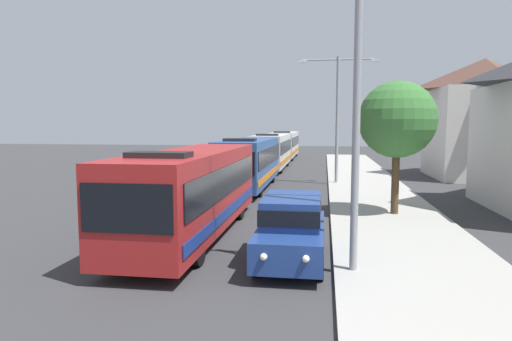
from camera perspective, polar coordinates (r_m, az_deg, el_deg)
bus_lead at (r=16.11m, az=-7.99°, el=-2.33°), size 2.58×10.92×3.21m
bus_second_in_line at (r=27.83m, az=-0.85°, el=1.18°), size 2.58×10.48×3.21m
bus_middle at (r=39.81m, az=2.04°, el=2.60°), size 2.58×11.14×3.21m
bus_fourth_in_line at (r=52.82m, az=3.69°, el=3.41°), size 2.58×12.30×3.21m
white_suv at (r=13.11m, az=4.56°, el=-7.11°), size 1.86×4.61×1.90m
streetlamp_near at (r=11.88m, az=12.76°, el=11.35°), size 5.89×0.28×8.13m
streetlamp_mid at (r=29.96m, az=10.31°, el=7.98°), size 5.16×0.28×8.18m
roadside_tree at (r=19.95m, az=17.51°, el=6.14°), size 3.25×3.25×5.66m
house_distant_gabled at (r=37.26m, az=26.84°, el=6.02°), size 7.28×8.00×8.77m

